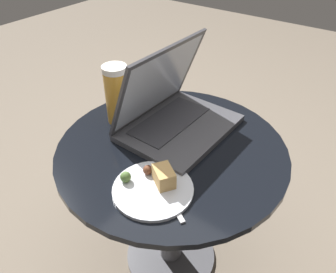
{
  "coord_description": "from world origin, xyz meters",
  "views": [
    {
      "loc": [
        -0.6,
        -0.42,
        1.12
      ],
      "look_at": [
        -0.04,
        -0.02,
        0.6
      ],
      "focal_mm": 35.0,
      "sensor_mm": 36.0,
      "label": 1
    }
  ],
  "objects": [
    {
      "name": "laptop",
      "position": [
        0.08,
        0.05,
        0.59
      ],
      "size": [
        0.35,
        0.27,
        0.26
      ],
      "color": "#47474C",
      "rests_on": "table"
    },
    {
      "name": "fork",
      "position": [
        -0.15,
        -0.09,
        0.54
      ],
      "size": [
        0.11,
        0.16,
        0.0
      ],
      "color": "silver",
      "rests_on": "table"
    },
    {
      "name": "table",
      "position": [
        0.0,
        0.0,
        0.39
      ],
      "size": [
        0.66,
        0.66,
        0.53
      ],
      "color": "#515156",
      "rests_on": "ground_plane"
    },
    {
      "name": "snack_plate",
      "position": [
        -0.16,
        -0.06,
        0.55
      ],
      "size": [
        0.2,
        0.2,
        0.05
      ],
      "color": "silver",
      "rests_on": "table"
    },
    {
      "name": "beer_glass",
      "position": [
        0.01,
        0.21,
        0.63
      ],
      "size": [
        0.07,
        0.07,
        0.19
      ],
      "color": "gold",
      "rests_on": "table"
    },
    {
      "name": "ground_plane",
      "position": [
        0.0,
        0.0,
        0.0
      ],
      "size": [
        6.0,
        6.0,
        0.0
      ],
      "primitive_type": "plane",
      "color": "#726656"
    }
  ]
}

